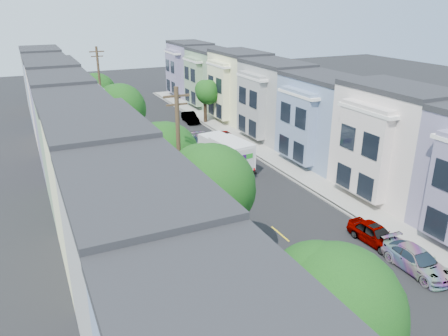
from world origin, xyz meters
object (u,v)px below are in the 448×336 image
Objects in this scene: tree_c at (164,155)px; utility_pole_far at (101,92)px; tree_far_r at (207,93)px; parked_right_d at (190,118)px; parked_right_b at (375,234)px; tree_d at (120,109)px; fedex_truck at (226,152)px; lead_sedan at (203,143)px; tree_e at (96,93)px; utility_pole_near at (179,168)px; parked_left_c at (221,249)px; parked_right_a at (416,260)px; parked_right_c at (226,139)px; parked_left_d at (159,178)px; tree_b at (210,189)px; tree_a at (332,314)px.

utility_pole_far is (0.00, 23.02, 0.14)m from tree_c.
tree_far_r is 3.96m from parked_right_d.
parked_right_b is at bearing -70.48° from utility_pole_far.
tree_far_r is 1.42× the size of parked_right_d.
tree_d is 16.77m from tree_far_r.
parked_right_d is (2.97, 17.09, -1.03)m from fedex_truck.
tree_e is at bearing 131.68° from lead_sedan.
utility_pole_near is 1.00× the size of utility_pole_far.
parked_left_c is 1.25× the size of parked_right_a.
tree_e is 15.57m from lead_sedan.
tree_e is at bearing 133.94° from parked_right_c.
utility_pole_far is 2.54× the size of parked_left_d.
tree_b is 21.09m from tree_d.
utility_pole_near is 19.45m from lead_sedan.
parked_right_c is (2.67, -0.08, 0.08)m from lead_sedan.
parked_right_b is at bearing -87.85° from parked_right_c.
parked_right_d is at bearing 65.59° from tree_c.
parked_right_a is at bearing -20.74° from tree_b.
tree_far_r is (13.20, 41.43, -1.23)m from tree_a.
tree_far_r is (13.20, -2.74, -0.56)m from tree_e.
fedex_truck is 1.53× the size of parked_right_b.
parked_right_d is (0.00, 36.63, -0.01)m from parked_right_a.
tree_b is 1.70× the size of parked_right_c.
parked_right_b is at bearing -72.23° from tree_e.
tree_a is 40.81m from utility_pole_far.
tree_b is 1.45× the size of tree_far_r.
tree_far_r is at bearing -11.71° from tree_e.
tree_b reaches higher than tree_e.
parked_left_c is 1.33× the size of parked_right_b.
tree_c is 0.73× the size of utility_pole_far.
tree_c is 1.88× the size of parked_right_d.
tree_e is 3.42m from utility_pole_far.
parked_left_c is (1.40, -32.45, -3.72)m from tree_e.
parked_right_b is (11.20, -5.59, -4.49)m from utility_pole_near.
utility_pole_near is 2.12× the size of parked_right_c.
tree_c reaches higher than tree_e.
utility_pole_near is at bearing -89.96° from tree_c.
lead_sedan is 21.23m from parked_left_c.
utility_pole_far is 1.84× the size of parked_left_c.
parked_left_c is (1.40, -6.08, -4.25)m from tree_c.
tree_c reaches higher than parked_right_d.
tree_a is at bearing -115.25° from fedex_truck.
tree_far_r is 21.02m from parked_left_d.
parked_right_c is at bearing 51.01° from tree_c.
parked_right_c is (9.80, 7.29, 0.11)m from parked_left_d.
parked_right_b is at bearing -75.96° from lead_sedan.
parked_right_b is at bearing 39.45° from tree_a.
lead_sedan is 11.10m from parked_right_d.
fedex_truck is 16.47m from parked_right_b.
utility_pole_far is at bearing 90.00° from utility_pole_near.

